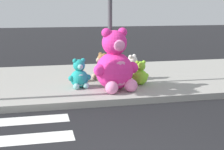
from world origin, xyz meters
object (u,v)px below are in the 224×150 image
object	(u,v)px
plush_brown	(102,69)
plush_lime	(140,75)
sign_pole	(110,16)
plush_pink_large	(115,66)
plush_teal	(79,76)
plush_white	(132,69)
plush_tan	(81,74)
plush_yellow	(110,68)

from	to	relation	value
plush_brown	plush_lime	xyz separation A→B (m)	(0.82, -0.77, -0.04)
sign_pole	plush_pink_large	world-z (taller)	sign_pole
plush_teal	plush_white	world-z (taller)	plush_teal
sign_pole	plush_brown	world-z (taller)	sign_pole
plush_tan	plush_yellow	bearing A→B (deg)	29.30
plush_tan	plush_lime	size ratio (longest dim) A/B	0.77
plush_teal	plush_brown	size ratio (longest dim) A/B	0.99
plush_tan	plush_brown	size ratio (longest dim) A/B	0.65
plush_pink_large	plush_lime	bearing A→B (deg)	27.92
plush_tan	plush_white	bearing A→B (deg)	-1.56
plush_pink_large	plush_yellow	world-z (taller)	plush_pink_large
plush_pink_large	plush_yellow	xyz separation A→B (m)	(0.23, 1.56, -0.36)
plush_teal	plush_pink_large	bearing A→B (deg)	-25.69
plush_teal	plush_brown	distance (m)	1.05
plush_brown	plush_lime	size ratio (longest dim) A/B	1.18
plush_tan	plush_white	xyz separation A→B (m)	(1.36, -0.04, 0.08)
plush_yellow	plush_white	bearing A→B (deg)	-49.43
plush_lime	plush_brown	bearing A→B (deg)	136.67
plush_lime	plush_teal	bearing A→B (deg)	-179.71
sign_pole	plush_pink_large	xyz separation A→B (m)	(-0.01, -0.59, -1.12)
plush_teal	plush_lime	bearing A→B (deg)	0.29
plush_pink_large	plush_yellow	distance (m)	1.62
plush_brown	plush_teal	bearing A→B (deg)	-131.71
sign_pole	plush_tan	xyz separation A→B (m)	(-0.68, 0.46, -1.51)
plush_pink_large	plush_white	distance (m)	1.27
plush_teal	plush_tan	world-z (taller)	plush_teal
plush_pink_large	plush_white	world-z (taller)	plush_pink_large
plush_brown	plush_yellow	world-z (taller)	plush_brown
plush_white	plush_lime	distance (m)	0.63
sign_pole	plush_tan	size ratio (longest dim) A/B	6.79
plush_pink_large	plush_white	size ratio (longest dim) A/B	2.15
plush_pink_large	sign_pole	bearing A→B (deg)	89.32
sign_pole	plush_yellow	world-z (taller)	sign_pole
sign_pole	plush_yellow	xyz separation A→B (m)	(0.22, 0.97, -1.48)
plush_brown	plush_yellow	distance (m)	0.51
plush_yellow	plush_brown	bearing A→B (deg)	-128.64
plush_teal	plush_brown	bearing A→B (deg)	48.29
plush_pink_large	plush_tan	xyz separation A→B (m)	(-0.67, 1.06, -0.39)
plush_brown	plush_yellow	size ratio (longest dim) A/B	1.33
plush_white	plush_yellow	bearing A→B (deg)	130.57
plush_white	plush_pink_large	bearing A→B (deg)	-124.13
sign_pole	plush_lime	distance (m)	1.64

